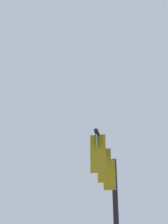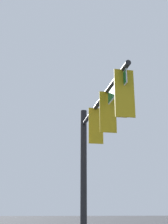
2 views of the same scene
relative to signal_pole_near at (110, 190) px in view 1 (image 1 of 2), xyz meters
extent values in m
cylinder|color=black|center=(-2.15, 0.01, -1.17)|extent=(0.26, 0.26, 6.14)
cylinder|color=black|center=(0.77, -0.01, 1.30)|extent=(5.85, 0.18, 0.14)
cube|color=gold|center=(0.09, 0.00, 0.63)|extent=(0.03, 0.52, 1.30)
cube|color=#B79314|center=(-0.10, 0.00, 0.63)|extent=(0.36, 0.32, 1.10)
cylinder|color=#B79314|center=(-0.10, 0.00, 1.24)|extent=(0.04, 0.04, 0.12)
cylinder|color=red|center=(-0.30, 0.00, 0.96)|extent=(0.03, 0.22, 0.22)
cylinder|color=#392D05|center=(-0.30, 0.00, 0.63)|extent=(0.03, 0.22, 0.22)
cylinder|color=black|center=(-0.30, 0.00, 0.30)|extent=(0.03, 0.22, 0.22)
cube|color=gold|center=(1.70, -0.01, 0.63)|extent=(0.03, 0.52, 1.30)
cube|color=#B79314|center=(1.51, -0.01, 0.63)|extent=(0.36, 0.32, 1.10)
cylinder|color=#B79314|center=(1.51, -0.01, 1.24)|extent=(0.04, 0.04, 0.12)
cylinder|color=red|center=(1.31, -0.01, 0.96)|extent=(0.03, 0.22, 0.22)
cylinder|color=#392D05|center=(1.31, -0.01, 0.63)|extent=(0.03, 0.22, 0.22)
cylinder|color=black|center=(1.31, -0.01, 0.30)|extent=(0.03, 0.22, 0.22)
cube|color=gold|center=(3.30, -0.02, 0.63)|extent=(0.03, 0.52, 1.30)
cube|color=#B79314|center=(3.11, -0.02, 0.63)|extent=(0.36, 0.32, 1.10)
cylinder|color=#B79314|center=(3.11, -0.02, 1.24)|extent=(0.04, 0.04, 0.12)
cylinder|color=red|center=(2.91, -0.02, 0.96)|extent=(0.03, 0.22, 0.22)
cylinder|color=#392D05|center=(2.91, -0.02, 0.63)|extent=(0.03, 0.22, 0.22)
cylinder|color=black|center=(2.91, -0.02, 0.30)|extent=(0.03, 0.22, 0.22)
cube|color=#0F602D|center=(2.66, -0.02, 1.03)|extent=(1.68, 0.05, 0.34)
cube|color=white|center=(2.66, -0.02, 1.03)|extent=(1.74, 0.04, 0.40)
camera|label=1|loc=(13.25, 1.36, -2.34)|focal=50.00mm
camera|label=2|loc=(10.40, -2.53, -2.30)|focal=50.00mm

